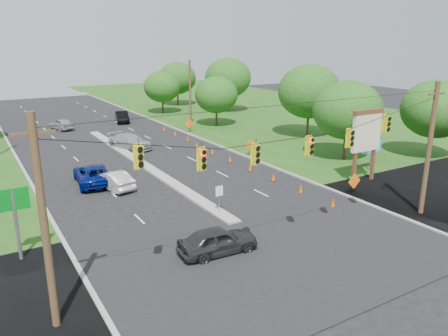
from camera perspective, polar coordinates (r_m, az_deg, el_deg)
ground at (r=25.57m, az=6.33°, el=-10.43°), size 160.00×160.00×0.00m
grass_right at (r=59.32m, az=17.89°, el=4.37°), size 40.00×160.00×0.06m
cross_street at (r=25.57m, az=6.33°, el=-10.43°), size 160.00×14.00×0.02m
curb_left at (r=49.52m, az=-25.55°, el=1.30°), size 0.25×110.00×0.16m
curb_right at (r=54.96m, az=-4.23°, el=4.22°), size 0.25×110.00×0.16m
median at (r=43.03m, az=-10.79°, el=0.56°), size 1.00×34.00×0.18m
median_sign at (r=29.57m, az=-0.62°, el=-3.45°), size 0.55×0.06×2.05m
signal_span at (r=22.98m, az=8.11°, el=-0.26°), size 25.60×0.32×9.00m
utility_pole_far_right at (r=59.71m, az=-4.44°, el=9.56°), size 0.28×0.28×9.00m
pylon_sign at (r=38.04m, az=18.19°, el=4.18°), size 5.90×2.30×6.12m
cone_0 at (r=32.22m, az=14.06°, el=-4.38°), size 0.32×0.32×0.70m
cone_1 at (r=34.60m, az=10.00°, el=-2.68°), size 0.32×0.32×0.70m
cone_2 at (r=37.16m, az=6.49°, el=-1.20°), size 0.32×0.32×0.70m
cone_3 at (r=39.87m, az=3.44°, el=0.09°), size 0.32×0.32×0.70m
cone_4 at (r=42.69m, az=0.79°, el=1.22°), size 0.32×0.32×0.70m
cone_5 at (r=45.60m, az=-1.53°, el=2.20°), size 0.32×0.32×0.70m
cone_6 at (r=48.60m, az=-3.57°, el=3.05°), size 0.32×0.32×0.70m
cone_7 at (r=51.91m, az=-4.78°, el=3.88°), size 0.32×0.32×0.70m
cone_8 at (r=55.00m, az=-6.40°, el=4.54°), size 0.32×0.32×0.70m
cone_9 at (r=58.14m, az=-7.86°, el=5.13°), size 0.32×0.32×0.70m
work_sign_0 at (r=34.79m, az=16.65°, el=-1.74°), size 1.27×0.58×1.37m
work_sign_1 at (r=44.98m, az=3.51°, el=2.94°), size 1.27×0.58×1.37m
work_sign_2 at (r=56.81m, az=-4.54°, el=5.73°), size 1.27×0.58×1.37m
tree_7 at (r=44.40m, az=15.82°, el=7.27°), size 6.72×6.72×7.84m
tree_8 at (r=54.19m, az=11.10°, el=9.77°), size 7.56×7.56×8.82m
tree_9 at (r=60.50m, az=-1.00°, el=9.54°), size 5.88×5.88×6.86m
tree_10 at (r=73.00m, az=0.52°, el=11.68°), size 7.56×7.56×8.82m
tree_11 at (r=80.83m, az=-6.12°, el=11.59°), size 6.72×6.72×7.84m
tree_12 at (r=72.09m, az=-8.09°, el=10.47°), size 5.88×5.88×6.86m
tree_13 at (r=48.21m, az=25.93°, el=6.93°), size 6.72×6.72×7.84m
black_sedan at (r=24.60m, az=-0.82°, el=-9.45°), size 4.64×2.08×1.55m
white_sedan at (r=36.06m, az=-14.28°, el=-1.52°), size 2.45×4.67×1.46m
blue_pickup at (r=37.80m, az=-16.76°, el=-0.79°), size 3.22×6.01×1.60m
silver_car_far at (r=49.15m, az=-12.17°, el=3.42°), size 4.12×6.01×1.62m
silver_car_oncoming at (r=62.49m, az=-20.47°, el=5.40°), size 2.84×4.70×1.50m
dark_car_receding at (r=65.71m, az=-13.19°, el=6.54°), size 2.72×5.13×1.61m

